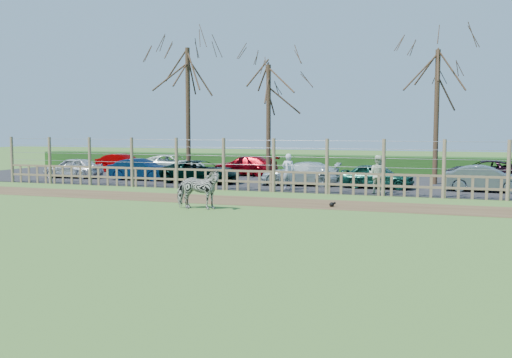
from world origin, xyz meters
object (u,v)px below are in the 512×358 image
(tree_right, at_px, (437,84))
(car_1, at_px, (141,169))
(car_3, at_px, (300,174))
(car_4, at_px, (377,176))
(car_5, at_px, (485,179))
(crow, at_px, (332,204))
(zebra, at_px, (198,189))
(car_0, at_px, (73,168))
(car_9, at_px, (245,166))
(car_12, at_px, (484,171))
(tree_left, at_px, (188,81))
(visitor_a, at_px, (288,172))
(tree_mid, at_px, (269,94))
(car_2, at_px, (201,172))
(visitor_b, at_px, (378,174))
(car_8, at_px, (173,164))
(car_7, at_px, (123,163))

(tree_right, height_order, car_1, tree_right)
(car_3, relative_size, car_4, 1.17)
(car_5, bearing_deg, car_1, 92.98)
(tree_right, bearing_deg, crow, -108.70)
(zebra, distance_m, car_1, 12.25)
(zebra, distance_m, crow, 5.06)
(car_0, distance_m, car_9, 10.28)
(car_4, height_order, car_12, same)
(tree_left, xyz_separation_m, visitor_a, (6.96, -3.63, -4.71))
(tree_right, relative_size, zebra, 4.19)
(tree_mid, bearing_deg, car_2, -134.86)
(visitor_a, distance_m, car_1, 9.52)
(visitor_b, xyz_separation_m, car_0, (-18.03, 2.45, -0.26))
(crow, distance_m, car_9, 14.54)
(car_1, height_order, car_12, same)
(car_3, bearing_deg, zebra, -15.82)
(car_0, distance_m, car_2, 8.49)
(crow, bearing_deg, visitor_a, 121.77)
(visitor_b, bearing_deg, car_0, 9.85)
(car_9, height_order, car_12, same)
(crow, height_order, car_1, car_1)
(crow, xyz_separation_m, car_1, (-12.36, 7.23, 0.54))
(car_8, relative_size, car_9, 1.04)
(visitor_a, xyz_separation_m, car_8, (-9.85, 7.28, -0.26))
(car_7, bearing_deg, visitor_a, -120.63)
(tree_left, height_order, car_8, tree_left)
(crow, relative_size, car_2, 0.06)
(tree_right, bearing_deg, car_2, -164.05)
(tree_mid, bearing_deg, car_7, 166.18)
(tree_left, relative_size, car_9, 1.90)
(tree_mid, relative_size, car_0, 1.94)
(car_5, xyz_separation_m, car_8, (-18.70, 5.19, 0.00))
(car_5, bearing_deg, car_0, 93.05)
(car_4, xyz_separation_m, car_5, (4.91, 0.08, 0.00))
(visitor_b, distance_m, car_2, 9.76)
(tree_right, xyz_separation_m, car_5, (2.31, -3.05, -4.60))
(visitor_b, relative_size, car_3, 0.42)
(car_2, relative_size, car_12, 1.00)
(tree_left, distance_m, zebra, 13.10)
(car_0, height_order, car_9, same)
(visitor_b, height_order, car_5, visitor_b)
(tree_right, bearing_deg, tree_mid, -176.82)
(car_2, relative_size, car_3, 1.04)
(crow, bearing_deg, visitor_b, 76.97)
(visitor_a, distance_m, car_4, 4.43)
(visitor_a, xyz_separation_m, car_12, (9.02, 6.95, -0.26))
(tree_left, distance_m, visitor_b, 12.73)
(tree_left, xyz_separation_m, car_7, (-6.65, 3.74, -4.98))
(visitor_a, xyz_separation_m, visitor_b, (4.21, -0.23, 0.00))
(tree_left, bearing_deg, visitor_b, -19.08)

